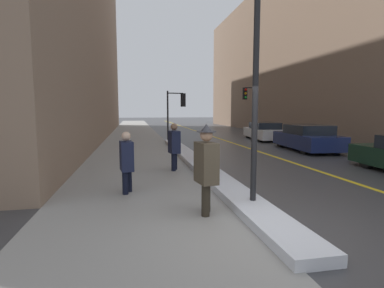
# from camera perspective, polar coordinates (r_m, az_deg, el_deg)

# --- Properties ---
(ground_plane) EXTENTS (160.00, 160.00, 0.00)m
(ground_plane) POSITION_cam_1_polar(r_m,az_deg,el_deg) (5.37, 13.02, -15.93)
(ground_plane) COLOR #38383A
(sidewalk_slab) EXTENTS (4.00, 80.00, 0.01)m
(sidewalk_slab) POSITION_cam_1_polar(r_m,az_deg,el_deg) (19.63, -10.85, 0.40)
(sidewalk_slab) COLOR gray
(sidewalk_slab) RESTS_ON ground
(road_centre_stripe) EXTENTS (0.16, 80.00, 0.00)m
(road_centre_stripe) POSITION_cam_1_polar(r_m,az_deg,el_deg) (20.55, 6.13, 0.74)
(road_centre_stripe) COLOR gold
(road_centre_stripe) RESTS_ON ground
(snow_bank_curb) EXTENTS (0.75, 15.49, 0.18)m
(snow_bank_curb) POSITION_cam_1_polar(r_m,az_deg,el_deg) (11.35, 0.73, -3.40)
(snow_bank_curb) COLOR silver
(snow_bank_curb) RESTS_ON ground
(building_facade_right) EXTENTS (6.00, 36.00, 13.88)m
(building_facade_right) POSITION_cam_1_polar(r_m,az_deg,el_deg) (30.90, 18.93, 15.24)
(building_facade_right) COLOR #846B56
(building_facade_right) RESTS_ON ground
(lamp_post) EXTENTS (0.28, 0.28, 4.70)m
(lamp_post) POSITION_cam_1_polar(r_m,az_deg,el_deg) (6.19, 12.07, 13.68)
(lamp_post) COLOR black
(lamp_post) RESTS_ON ground
(traffic_light_near) EXTENTS (1.30, 0.45, 3.33)m
(traffic_light_near) POSITION_cam_1_polar(r_m,az_deg,el_deg) (20.55, -2.76, 7.44)
(traffic_light_near) COLOR black
(traffic_light_near) RESTS_ON ground
(traffic_light_far) EXTENTS (1.31, 0.44, 3.90)m
(traffic_light_far) POSITION_cam_1_polar(r_m,az_deg,el_deg) (23.67, 10.95, 8.24)
(traffic_light_far) COLOR black
(traffic_light_far) RESTS_ON ground
(pedestrian_in_fedora) EXTENTS (0.40, 0.59, 1.77)m
(pedestrian_in_fedora) POSITION_cam_1_polar(r_m,az_deg,el_deg) (5.79, 2.73, -4.14)
(pedestrian_in_fedora) COLOR #2A241B
(pedestrian_in_fedora) RESTS_ON ground
(pedestrian_in_glasses) EXTENTS (0.36, 0.53, 1.52)m
(pedestrian_in_glasses) POSITION_cam_1_polar(r_m,az_deg,el_deg) (7.44, -12.35, -2.88)
(pedestrian_in_glasses) COLOR black
(pedestrian_in_glasses) RESTS_ON ground
(pedestrian_trailing) EXTENTS (0.38, 0.56, 1.60)m
(pedestrian_trailing) POSITION_cam_1_polar(r_m,az_deg,el_deg) (10.06, -3.42, -0.10)
(pedestrian_trailing) COLOR black
(pedestrian_trailing) RESTS_ON ground
(parked_car_navy) EXTENTS (2.18, 4.49, 1.30)m
(parked_car_navy) POSITION_cam_1_polar(r_m,az_deg,el_deg) (16.33, 21.05, 1.06)
(parked_car_navy) COLOR navy
(parked_car_navy) RESTS_ON ground
(parked_car_white) EXTENTS (2.08, 4.45, 1.21)m
(parked_car_white) POSITION_cam_1_polar(r_m,az_deg,el_deg) (21.28, 13.59, 2.35)
(parked_car_white) COLOR silver
(parked_car_white) RESTS_ON ground
(fire_hydrant) EXTENTS (0.20, 0.20, 0.70)m
(fire_hydrant) POSITION_cam_1_polar(r_m,az_deg,el_deg) (11.55, 1.01, -1.95)
(fire_hydrant) COLOR red
(fire_hydrant) RESTS_ON ground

